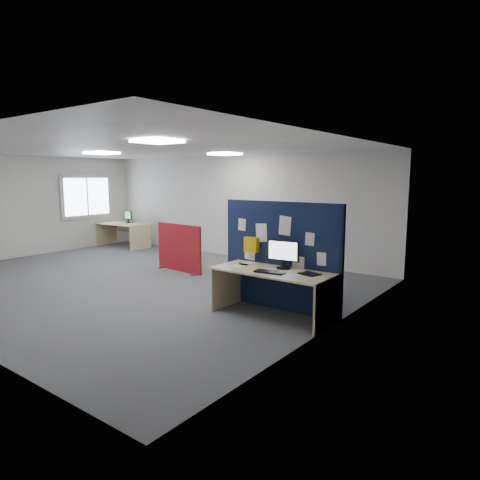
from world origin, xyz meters
The scene contains 18 objects.
floor centered at (0.00, 0.00, 0.00)m, with size 9.00×9.00×0.00m, color #52555A.
ceiling centered at (0.00, 0.00, 2.70)m, with size 9.00×7.00×0.02m, color white.
wall_back centered at (0.00, 3.50, 1.35)m, with size 9.00×0.02×2.70m, color silver.
wall_left centered at (-4.50, 0.00, 1.35)m, with size 0.02×7.00×2.70m, color silver.
wall_right centered at (4.50, 0.00, 1.35)m, with size 0.02×7.00×2.70m, color silver.
window centered at (-4.44, 2.00, 1.55)m, with size 0.06×1.70×1.30m.
ceiling_lights centered at (0.33, 0.67, 2.67)m, with size 4.10×4.10×0.04m.
navy_divider centered at (3.47, 0.21, 0.87)m, with size 2.12×0.30×1.75m.
main_desk centered at (3.58, -0.14, 0.56)m, with size 1.86×0.83×0.73m.
monitor_main centered at (3.65, 0.00, 0.98)m, with size 0.51×0.21×0.44m.
keyboard centered at (3.64, -0.36, 0.74)m, with size 0.45×0.18×0.03m, color black.
mouse centered at (3.82, -0.32, 0.74)m, with size 0.10×0.06×0.03m, color gray.
paper_tray centered at (4.16, -0.10, 0.74)m, with size 0.28×0.22×0.01m, color black.
red_divider centered at (0.13, 1.28, 0.53)m, with size 1.44×0.30×1.08m.
second_desk centered at (-3.68, 2.73, 0.56)m, with size 1.69×0.84×0.73m.
monitor_second centered at (-3.64, 2.87, 0.93)m, with size 0.39×0.18×0.36m.
office_chair centered at (2.42, 1.32, 0.61)m, with size 0.71×0.70×1.07m.
desk_papers centered at (3.32, -0.20, 0.73)m, with size 1.27×0.69×0.00m.
Camera 1 is at (6.99, -5.57, 2.13)m, focal length 32.00 mm.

